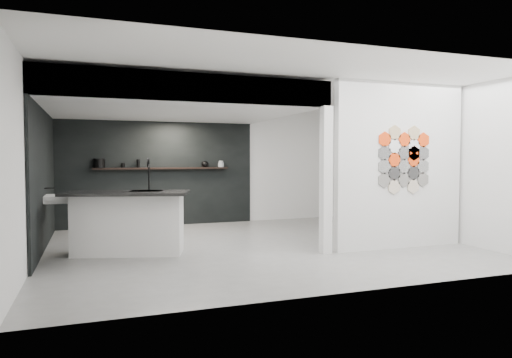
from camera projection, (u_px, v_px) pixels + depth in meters
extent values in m
cube|color=slate|center=(256.00, 246.00, 7.99)|extent=(7.00, 6.00, 0.01)
cube|color=silver|center=(400.00, 166.00, 7.74)|extent=(2.45, 0.15, 2.80)
cube|color=black|center=(158.00, 174.00, 10.29)|extent=(4.40, 0.04, 2.35)
cube|color=black|center=(43.00, 179.00, 7.70)|extent=(0.04, 4.00, 2.35)
cube|color=silver|center=(171.00, 103.00, 8.37)|extent=(4.40, 4.00, 0.40)
cube|color=silver|center=(326.00, 180.00, 7.27)|extent=(0.16, 0.16, 2.35)
cube|color=silver|center=(193.00, 87.00, 6.57)|extent=(4.40, 0.16, 0.40)
cube|color=silver|center=(58.00, 199.00, 7.60)|extent=(0.40, 0.60, 0.12)
cube|color=black|center=(163.00, 168.00, 10.22)|extent=(3.00, 0.15, 0.04)
cube|color=silver|center=(129.00, 224.00, 7.26)|extent=(1.78, 1.07, 0.96)
cube|color=black|center=(127.00, 193.00, 7.15)|extent=(2.06, 1.35, 0.04)
cube|color=black|center=(147.00, 191.00, 7.31)|extent=(0.60, 0.55, 0.02)
cylinder|color=black|center=(149.00, 176.00, 7.52)|extent=(0.03, 0.03, 0.45)
torus|color=black|center=(148.00, 163.00, 7.44)|extent=(0.07, 0.16, 0.16)
cylinder|color=black|center=(99.00, 163.00, 9.75)|extent=(0.29, 0.29, 0.20)
ellipsoid|color=black|center=(205.00, 164.00, 10.54)|extent=(0.21, 0.21, 0.14)
cylinder|color=gray|center=(221.00, 165.00, 10.67)|extent=(0.15, 0.15, 0.10)
cylinder|color=gray|center=(221.00, 164.00, 10.67)|extent=(0.14, 0.14, 0.15)
cylinder|color=black|center=(138.00, 163.00, 10.03)|extent=(0.09, 0.09, 0.18)
cylinder|color=black|center=(123.00, 165.00, 9.92)|extent=(0.08, 0.08, 0.10)
cylinder|color=#66635E|center=(384.00, 180.00, 7.54)|extent=(0.26, 0.02, 0.26)
cylinder|color=silver|center=(384.00, 167.00, 7.53)|extent=(0.26, 0.02, 0.26)
cylinder|color=black|center=(385.00, 153.00, 7.52)|extent=(0.26, 0.02, 0.26)
cylinder|color=#F23E0C|center=(385.00, 139.00, 7.51)|extent=(0.26, 0.02, 0.26)
cylinder|color=beige|center=(394.00, 187.00, 7.61)|extent=(0.26, 0.02, 0.26)
cylinder|color=#2D2D2D|center=(394.00, 173.00, 7.60)|extent=(0.26, 0.02, 0.26)
cylinder|color=#F23E0C|center=(394.00, 160.00, 7.59)|extent=(0.26, 0.02, 0.26)
cylinder|color=white|center=(395.00, 146.00, 7.58)|extent=(0.26, 0.02, 0.26)
cylinder|color=tan|center=(395.00, 133.00, 7.57)|extent=(0.26, 0.02, 0.26)
cylinder|color=#66635E|center=(404.00, 180.00, 7.67)|extent=(0.26, 0.02, 0.26)
cylinder|color=silver|center=(404.00, 166.00, 7.66)|extent=(0.26, 0.02, 0.26)
cylinder|color=black|center=(404.00, 153.00, 7.65)|extent=(0.26, 0.02, 0.26)
cylinder|color=#F23E0C|center=(404.00, 140.00, 7.64)|extent=(0.26, 0.02, 0.26)
cylinder|color=beige|center=(413.00, 186.00, 7.75)|extent=(0.26, 0.02, 0.26)
cylinder|color=#2D2D2D|center=(413.00, 173.00, 7.74)|extent=(0.26, 0.02, 0.26)
cylinder|color=#F23E0C|center=(414.00, 160.00, 7.73)|extent=(0.26, 0.02, 0.26)
cylinder|color=white|center=(414.00, 146.00, 7.71)|extent=(0.26, 0.02, 0.26)
cylinder|color=tan|center=(414.00, 133.00, 7.70)|extent=(0.26, 0.02, 0.26)
cylinder|color=#66635E|center=(423.00, 179.00, 7.81)|extent=(0.26, 0.02, 0.26)
cylinder|color=silver|center=(423.00, 166.00, 7.80)|extent=(0.26, 0.02, 0.26)
cylinder|color=black|center=(423.00, 153.00, 7.79)|extent=(0.26, 0.02, 0.26)
cylinder|color=#F23E0C|center=(423.00, 140.00, 7.78)|extent=(0.26, 0.02, 0.26)
cylinder|color=#F23E0C|center=(414.00, 153.00, 7.72)|extent=(0.26, 0.02, 0.26)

